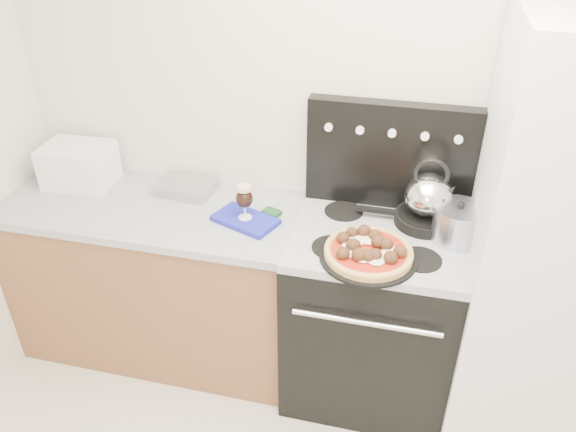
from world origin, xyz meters
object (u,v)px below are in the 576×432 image
(tea_kettle, at_px, (429,192))
(stock_pot, at_px, (457,225))
(fridge, at_px, (552,254))
(oven_mitt, at_px, (245,220))
(beer_glass, at_px, (244,202))
(base_cabinet, at_px, (161,281))
(pizza_pan, at_px, (368,257))
(skillet, at_px, (425,219))
(toaster_oven, at_px, (79,165))
(pizza, at_px, (369,250))
(stove_body, at_px, (371,317))

(tea_kettle, bearing_deg, stock_pot, -27.70)
(fridge, relative_size, oven_mitt, 6.59)
(oven_mitt, height_order, beer_glass, beer_glass)
(fridge, xyz_separation_m, tea_kettle, (-0.51, 0.16, 0.13))
(stock_pot, bearing_deg, base_cabinet, -179.52)
(base_cabinet, bearing_deg, beer_glass, -4.65)
(oven_mitt, distance_m, pizza_pan, 0.60)
(beer_glass, xyz_separation_m, skillet, (0.80, 0.15, -0.06))
(pizza_pan, height_order, skillet, skillet)
(pizza_pan, bearing_deg, base_cabinet, 168.90)
(base_cabinet, relative_size, stock_pot, 6.97)
(toaster_oven, bearing_deg, stock_pot, -5.21)
(pizza, bearing_deg, tea_kettle, 56.14)
(tea_kettle, bearing_deg, stove_body, -135.60)
(base_cabinet, xyz_separation_m, pizza, (1.08, -0.21, 0.53))
(base_cabinet, relative_size, tea_kettle, 6.32)
(pizza_pan, bearing_deg, stock_pot, 32.77)
(stove_body, relative_size, fridge, 0.46)
(stove_body, bearing_deg, toaster_oven, 174.61)
(pizza, bearing_deg, skillet, 56.14)
(toaster_oven, height_order, tea_kettle, tea_kettle)
(fridge, xyz_separation_m, pizza, (-0.73, -0.16, 0.01))
(beer_glass, relative_size, pizza, 0.47)
(stove_body, relative_size, pizza_pan, 2.19)
(tea_kettle, bearing_deg, pizza_pan, -115.08)
(base_cabinet, relative_size, beer_glass, 8.61)
(toaster_oven, relative_size, oven_mitt, 1.15)
(stove_body, bearing_deg, pizza, -98.42)
(oven_mitt, bearing_deg, fridge, -0.42)
(pizza, bearing_deg, oven_mitt, 163.58)
(base_cabinet, bearing_deg, skillet, 4.84)
(toaster_oven, distance_m, skillet, 1.72)
(pizza_pan, xyz_separation_m, tea_kettle, (0.22, 0.32, 0.16))
(oven_mitt, xyz_separation_m, tea_kettle, (0.80, 0.15, 0.17))
(pizza, height_order, stock_pot, stock_pot)
(skillet, bearing_deg, pizza_pan, -123.86)
(toaster_oven, bearing_deg, stove_body, -7.28)
(skillet, bearing_deg, tea_kettle, 0.00)
(stove_body, xyz_separation_m, oven_mitt, (-0.61, -0.02, 0.47))
(oven_mitt, distance_m, tea_kettle, 0.83)
(beer_glass, relative_size, stock_pot, 0.81)
(oven_mitt, bearing_deg, tea_kettle, 10.68)
(beer_glass, distance_m, pizza, 0.61)
(skillet, bearing_deg, toaster_oven, 179.66)
(base_cabinet, relative_size, pizza_pan, 3.61)
(fridge, distance_m, pizza, 0.75)
(tea_kettle, bearing_deg, beer_glass, -160.55)
(skillet, bearing_deg, stove_body, -144.38)
(base_cabinet, height_order, stove_body, stove_body)
(toaster_oven, relative_size, pizza, 0.92)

